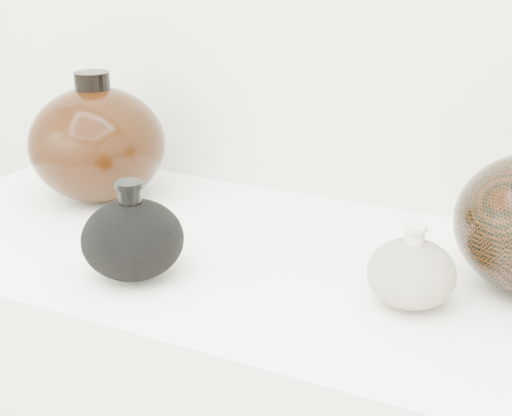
% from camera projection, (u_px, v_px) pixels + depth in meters
% --- Properties ---
extents(black_gourd_vase, '(0.17, 0.17, 0.13)m').
position_uv_depth(black_gourd_vase, '(133.00, 238.00, 0.91)').
color(black_gourd_vase, black).
rests_on(black_gourd_vase, display_counter).
extents(cream_gourd_vase, '(0.12, 0.12, 0.10)m').
position_uv_depth(cream_gourd_vase, '(411.00, 273.00, 0.84)').
color(cream_gourd_vase, beige).
rests_on(cream_gourd_vase, display_counter).
extents(left_round_pot, '(0.22, 0.22, 0.21)m').
position_uv_depth(left_round_pot, '(97.00, 144.00, 1.16)').
color(left_round_pot, black).
rests_on(left_round_pot, display_counter).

